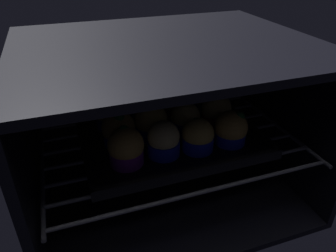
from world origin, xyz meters
The scene contains 15 objects.
oven_cavity centered at (0.00, 26.25, 17.00)cm, with size 59.00×47.00×37.00cm.
oven_rack centered at (0.00, 22.00, 13.60)cm, with size 54.80×42.00×0.80cm.
baking_tray centered at (0.00, 21.64, 14.68)cm, with size 38.12×30.54×2.20cm.
muffin_row0_col0 centered at (-11.14, 13.88, 18.69)cm, with size 6.94×6.94×7.79cm.
muffin_row0_col1 centered at (-3.50, 14.33, 18.50)cm, with size 6.51×6.51×7.32cm.
muffin_row0_col2 centered at (3.63, 13.74, 18.19)cm, with size 6.51×6.51×6.88cm.
muffin_row0_col3 centered at (11.17, 13.80, 18.39)cm, with size 6.96×6.96×7.34cm.
muffin_row1_col0 centered at (-11.00, 21.30, 18.42)cm, with size 7.08×7.08×7.60cm.
muffin_row1_col1 centered at (-3.90, 21.43, 18.76)cm, with size 7.03×7.03×7.82cm.
muffin_row1_col2 centered at (3.96, 21.33, 18.25)cm, with size 6.51×6.51×6.93cm.
muffin_row1_col3 centered at (11.75, 21.82, 18.65)cm, with size 6.85×6.85×7.60cm.
muffin_row2_col0 centered at (-11.46, 28.85, 18.25)cm, with size 6.66×6.66×7.32cm.
muffin_row2_col1 centered at (-3.45, 29.26, 18.67)cm, with size 6.97×6.97×7.61cm.
muffin_row2_col2 centered at (3.78, 29.32, 18.58)cm, with size 6.66×6.66×7.98cm.
muffin_row2_col3 centered at (10.96, 29.62, 18.26)cm, with size 6.51×6.51×7.13cm.
Camera 1 is at (-20.34, -36.17, 52.80)cm, focal length 34.42 mm.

